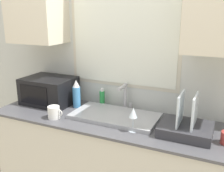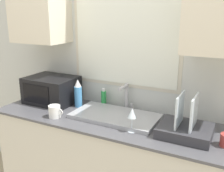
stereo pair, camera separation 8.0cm
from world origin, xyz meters
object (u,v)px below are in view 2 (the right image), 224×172
object	(u,v)px
faucet	(126,95)
dish_rack	(185,128)
spray_bottle	(78,94)
wine_glass	(132,114)
mug_near_sink	(55,111)
soap_bottle	(104,98)
microwave	(52,90)

from	to	relation	value
faucet	dish_rack	bearing A→B (deg)	-24.39
spray_bottle	wine_glass	world-z (taller)	spray_bottle
wine_glass	faucet	bearing A→B (deg)	119.99
faucet	wine_glass	bearing A→B (deg)	-60.01
mug_near_sink	wine_glass	world-z (taller)	wine_glass
dish_rack	mug_near_sink	world-z (taller)	dish_rack
soap_bottle	wine_glass	distance (m)	0.58
spray_bottle	microwave	bearing A→B (deg)	-177.62
faucet	dish_rack	xyz separation A→B (m)	(0.56, -0.25, -0.08)
microwave	dish_rack	distance (m)	1.27
faucet	wine_glass	xyz separation A→B (m)	(0.21, -0.37, -0.00)
dish_rack	wine_glass	bearing A→B (deg)	-161.63
spray_bottle	faucet	bearing A→B (deg)	15.51
microwave	soap_bottle	world-z (taller)	microwave
microwave	soap_bottle	distance (m)	0.50
microwave	dish_rack	xyz separation A→B (m)	(1.26, -0.13, -0.07)
mug_near_sink	spray_bottle	bearing A→B (deg)	84.91
faucet	wine_glass	world-z (taller)	faucet
dish_rack	faucet	bearing A→B (deg)	155.61
dish_rack	wine_glass	distance (m)	0.38
spray_bottle	soap_bottle	distance (m)	0.23
faucet	mug_near_sink	size ratio (longest dim) A/B	1.78
dish_rack	microwave	bearing A→B (deg)	174.25
spray_bottle	mug_near_sink	world-z (taller)	spray_bottle
faucet	soap_bottle	size ratio (longest dim) A/B	1.41
dish_rack	wine_glass	size ratio (longest dim) A/B	1.99
faucet	microwave	distance (m)	0.71
wine_glass	mug_near_sink	bearing A→B (deg)	-176.43
spray_bottle	soap_bottle	xyz separation A→B (m)	(0.19, 0.12, -0.05)
soap_bottle	mug_near_sink	size ratio (longest dim) A/B	1.26
dish_rack	soap_bottle	xyz separation A→B (m)	(-0.78, 0.26, 0.02)
soap_bottle	microwave	bearing A→B (deg)	-164.38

